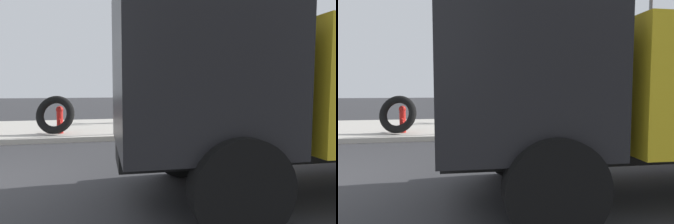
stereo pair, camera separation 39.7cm
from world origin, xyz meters
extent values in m
cube|color=#ADA89E|center=(0.00, 6.50, 0.07)|extent=(36.00, 5.00, 0.15)
cylinder|color=red|center=(0.83, 4.94, 0.49)|extent=(0.19, 0.19, 0.68)
sphere|color=red|center=(0.83, 4.94, 0.89)|extent=(0.22, 0.22, 0.22)
cylinder|color=red|center=(0.83, 4.77, 0.57)|extent=(0.09, 0.15, 0.09)
cylinder|color=red|center=(0.83, 5.12, 0.57)|extent=(0.09, 0.15, 0.09)
cylinder|color=red|center=(0.83, 4.77, 0.49)|extent=(0.10, 0.15, 0.10)
torus|color=black|center=(0.72, 4.74, 0.75)|extent=(1.30, 0.89, 1.19)
cube|color=black|center=(3.23, -1.09, 1.90)|extent=(2.02, 2.52, 2.20)
cylinder|color=black|center=(3.42, -2.34, 0.55)|extent=(1.10, 0.31, 1.10)
cylinder|color=black|center=(3.45, 0.16, 0.55)|extent=(1.10, 0.31, 1.10)
cylinder|color=#4C3823|center=(6.97, 7.78, 2.22)|extent=(0.27, 0.27, 4.14)
cylinder|color=#4C3823|center=(6.86, 7.47, 4.19)|extent=(0.71, 0.33, 0.95)
cylinder|color=#4C3823|center=(6.74, 7.96, 3.75)|extent=(0.48, 0.56, 0.70)
cylinder|color=#4C3823|center=(6.68, 7.59, 3.20)|extent=(0.50, 0.68, 0.97)
cylinder|color=#595B5E|center=(9.29, 4.99, 3.45)|extent=(0.12, 0.12, 6.61)
camera|label=1|loc=(2.01, -5.28, 1.61)|focal=33.87mm
camera|label=2|loc=(2.39, -5.36, 1.61)|focal=33.87mm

